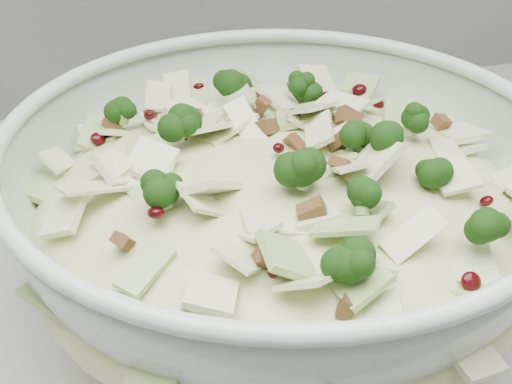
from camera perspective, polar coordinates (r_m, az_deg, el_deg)
mixing_bowl at (r=0.49m, az=2.02°, el=-2.28°), size 0.39×0.39×0.15m
salad at (r=0.48m, az=2.07°, el=0.08°), size 0.42×0.42×0.15m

